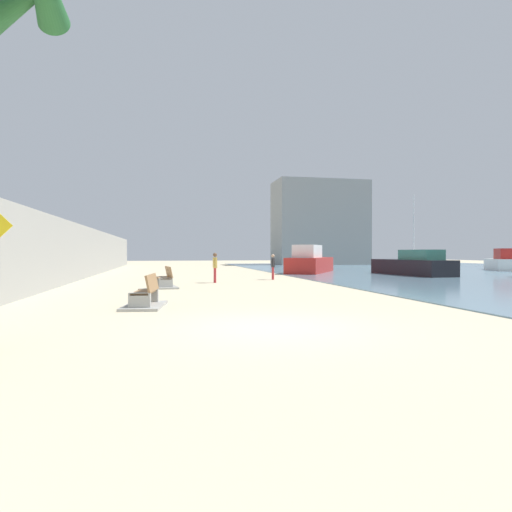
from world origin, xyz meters
name	(u,v)px	position (x,y,z in m)	size (l,w,h in m)	color
ground_plane	(202,279)	(0.00, 18.00, 0.00)	(120.00, 120.00, 0.00)	beige
seawall	(73,252)	(-7.50, 18.00, 1.64)	(0.80, 64.00, 3.27)	#9E9E99
bench_near	(145,299)	(-2.83, 4.16, 0.23)	(1.37, 2.23, 0.98)	#9E9E99
bench_far	(164,283)	(-2.29, 11.32, 0.23)	(1.36, 2.22, 0.98)	#9E9E99
person_walking	(215,265)	(0.35, 14.11, 0.92)	(0.22, 0.53, 1.60)	#B22D33
person_standing	(273,265)	(4.03, 16.09, 0.87)	(0.21, 0.53, 1.52)	#B22D33
boat_distant	(504,262)	(27.26, 24.38, 0.75)	(4.18, 5.54, 1.93)	white
boat_mid_bay	(417,262)	(23.59, 32.32, 0.65)	(3.55, 4.56, 7.70)	navy
boat_far_left	(310,262)	(9.00, 23.90, 0.85)	(5.89, 7.57, 2.16)	red
boat_nearest	(413,265)	(14.78, 18.63, 0.72)	(2.71, 7.19, 1.77)	black
harbor_building	(320,223)	(17.88, 46.00, 5.50)	(12.00, 6.00, 11.01)	gray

